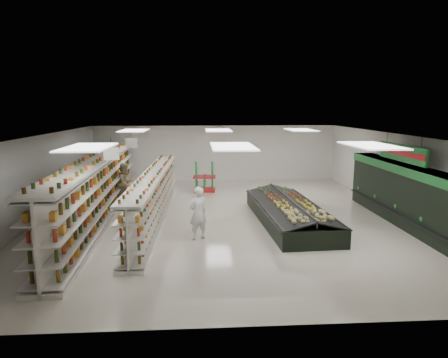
{
  "coord_description": "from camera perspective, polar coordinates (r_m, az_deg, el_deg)",
  "views": [
    {
      "loc": [
        -0.97,
        -15.14,
        4.25
      ],
      "look_at": [
        0.07,
        0.92,
        1.34
      ],
      "focal_mm": 32.0,
      "sensor_mm": 36.0,
      "label": 1
    }
  ],
  "objects": [
    {
      "name": "hortifruti_banner",
      "position": [
        15.52,
        24.07,
        3.43
      ],
      "size": [
        0.12,
        3.2,
        0.95
      ],
      "color": "#1E722F",
      "rests_on": "ceiling"
    },
    {
      "name": "produce_wall_case",
      "position": [
        15.86,
        24.61,
        -1.65
      ],
      "size": [
        0.93,
        8.0,
        2.2
      ],
      "color": "black",
      "rests_on": "floor"
    },
    {
      "name": "aisle_sign_near",
      "position": [
        13.53,
        -15.8,
        3.49
      ],
      "size": [
        0.52,
        0.06,
        0.75
      ],
      "color": "white",
      "rests_on": "ceiling"
    },
    {
      "name": "produce_island",
      "position": [
        15.11,
        9.28,
        -4.6
      ],
      "size": [
        2.53,
        6.25,
        0.92
      ],
      "rotation": [
        0.0,
        0.0,
        0.05
      ],
      "color": "black",
      "rests_on": "floor"
    },
    {
      "name": "shopper_background",
      "position": [
        18.18,
        -13.88,
        -0.61
      ],
      "size": [
        0.93,
        1.06,
        1.85
      ],
      "primitive_type": "imported",
      "rotation": [
        0.0,
        0.0,
        1.04
      ],
      "color": "tan",
      "rests_on": "floor"
    },
    {
      "name": "aisle_sign_far",
      "position": [
        17.44,
        -13.09,
        5.04
      ],
      "size": [
        0.52,
        0.06,
        0.75
      ],
      "color": "white",
      "rests_on": "ceiling"
    },
    {
      "name": "wall_front",
      "position": [
        7.68,
        3.82,
        -9.96
      ],
      "size": [
        14.0,
        0.02,
        3.2
      ],
      "primitive_type": "cube",
      "color": "white",
      "rests_on": "floor"
    },
    {
      "name": "wall_back",
      "position": [
        23.32,
        -1.31,
        3.7
      ],
      "size": [
        14.0,
        0.02,
        3.2
      ],
      "primitive_type": "cube",
      "color": "white",
      "rests_on": "floor"
    },
    {
      "name": "floor",
      "position": [
        15.76,
        -0.05,
        -5.41
      ],
      "size": [
        16.0,
        16.0,
        0.0
      ],
      "primitive_type": "plane",
      "color": "beige",
      "rests_on": "ground"
    },
    {
      "name": "gondola_left",
      "position": [
        16.06,
        -17.46,
        -1.63
      ],
      "size": [
        1.56,
        13.58,
        2.35
      ],
      "rotation": [
        0.0,
        0.0,
        0.04
      ],
      "color": "white",
      "rests_on": "floor"
    },
    {
      "name": "ceiling",
      "position": [
        15.21,
        -0.05,
        6.28
      ],
      "size": [
        14.0,
        16.0,
        0.02
      ],
      "primitive_type": "cube",
      "color": "white",
      "rests_on": "wall_back"
    },
    {
      "name": "wall_right",
      "position": [
        17.32,
        23.74,
        0.56
      ],
      "size": [
        0.02,
        16.0,
        3.2
      ],
      "primitive_type": "cube",
      "color": "white",
      "rests_on": "floor"
    },
    {
      "name": "gondola_center",
      "position": [
        15.45,
        -9.93,
        -2.7
      ],
      "size": [
        1.02,
        10.48,
        1.81
      ],
      "rotation": [
        0.0,
        0.0,
        -0.02
      ],
      "color": "white",
      "rests_on": "floor"
    },
    {
      "name": "wall_left",
      "position": [
        16.52,
        -25.07,
        0.03
      ],
      "size": [
        0.02,
        16.0,
        3.2
      ],
      "primitive_type": "cube",
      "color": "white",
      "rests_on": "floor"
    },
    {
      "name": "shopper_main",
      "position": [
        12.95,
        -3.73,
        -4.9
      ],
      "size": [
        0.76,
        0.66,
        1.75
      ],
      "primitive_type": "imported",
      "rotation": [
        0.0,
        0.0,
        3.62
      ],
      "color": "silver",
      "rests_on": "floor"
    },
    {
      "name": "soda_endcap",
      "position": [
        20.31,
        -2.81,
        0.14
      ],
      "size": [
        1.15,
        0.81,
        1.43
      ],
      "rotation": [
        0.0,
        0.0,
        -0.05
      ],
      "color": "red",
      "rests_on": "floor"
    }
  ]
}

